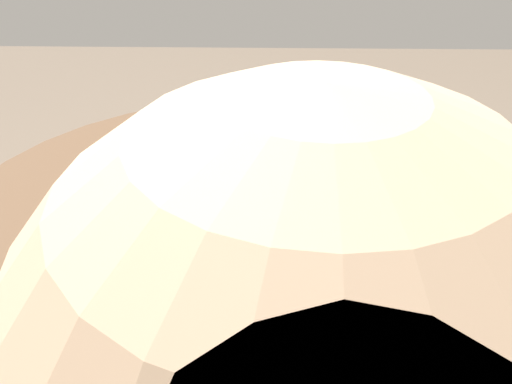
# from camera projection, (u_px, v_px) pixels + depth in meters

# --- Properties ---
(dining_table) EXTENTS (0.89, 0.89, 0.71)m
(dining_table) POSITION_uv_depth(u_px,v_px,m) (249.00, 310.00, 0.94)
(dining_table) COLOR brown
(dining_table) RESTS_ON ground_plane
(pizza_plate) EXTENTS (0.29, 0.29, 0.01)m
(pizza_plate) POSITION_uv_depth(u_px,v_px,m) (263.00, 184.00, 0.93)
(pizza_plate) COLOR silver
(pizza_plate) RESTS_ON dining_table
(breakfast_pizza) EXTENTS (0.24, 0.24, 0.05)m
(breakfast_pizza) POSITION_uv_depth(u_px,v_px,m) (264.00, 173.00, 0.92)
(breakfast_pizza) COLOR tan
(breakfast_pizza) RESTS_ON pizza_plate
(bread_plate) EXTENTS (0.16, 0.16, 0.01)m
(bread_plate) POSITION_uv_depth(u_px,v_px,m) (228.00, 338.00, 0.65)
(bread_plate) COLOR white
(bread_plate) RESTS_ON dining_table
(napkin) EXTENTS (0.22, 0.22, 0.00)m
(napkin) POSITION_uv_depth(u_px,v_px,m) (105.00, 258.00, 0.77)
(napkin) COLOR white
(napkin) RESTS_ON dining_table
(fork) EXTENTS (0.13, 0.14, 0.00)m
(fork) POSITION_uv_depth(u_px,v_px,m) (92.00, 262.00, 0.76)
(fork) COLOR silver
(fork) RESTS_ON napkin
(knife) EXTENTS (0.13, 0.14, 0.00)m
(knife) POSITION_uv_depth(u_px,v_px,m) (116.00, 249.00, 0.78)
(knife) COLOR silver
(knife) RESTS_ON napkin
(water_glass) EXTENTS (0.07, 0.07, 0.10)m
(water_glass) POSITION_uv_depth(u_px,v_px,m) (362.00, 101.00, 1.09)
(water_glass) COLOR silver
(water_glass) RESTS_ON dining_table
(water_bottle) EXTENTS (0.07, 0.07, 0.27)m
(water_bottle) POSITION_uv_depth(u_px,v_px,m) (384.00, 311.00, 0.49)
(water_bottle) COLOR silver
(water_bottle) RESTS_ON dining_table
(pepper_shaker) EXTENTS (0.03, 0.03, 0.05)m
(pepper_shaker) POSITION_uv_depth(u_px,v_px,m) (434.00, 182.00, 0.90)
(pepper_shaker) COLOR #3F3833
(pepper_shaker) RESTS_ON dining_table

